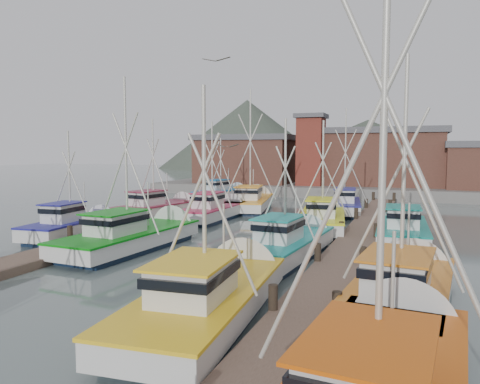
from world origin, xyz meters
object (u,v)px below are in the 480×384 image
(lookout_tower, at_px, (311,149))
(boat_8, at_px, (216,211))
(boat_4, at_px, (137,236))
(boat_1, at_px, (213,296))
(boat_12, at_px, (252,202))

(lookout_tower, bearing_deg, boat_8, -96.52)
(boat_4, distance_m, boat_8, 11.52)
(boat_1, height_order, boat_4, boat_4)
(boat_1, xyz_separation_m, boat_8, (-8.60, 19.70, 0.00))
(boat_1, xyz_separation_m, boat_4, (-8.30, 8.18, 0.01))
(lookout_tower, relative_size, boat_8, 0.99)
(lookout_tower, height_order, boat_1, lookout_tower)
(boat_8, bearing_deg, boat_1, -65.64)
(boat_12, bearing_deg, boat_4, -101.56)
(boat_4, bearing_deg, boat_12, 93.39)
(boat_12, bearing_deg, lookout_tower, 71.00)
(boat_12, bearing_deg, boat_8, -104.68)
(lookout_tower, distance_m, boat_12, 16.27)
(boat_1, relative_size, boat_8, 1.16)
(lookout_tower, relative_size, boat_1, 0.85)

